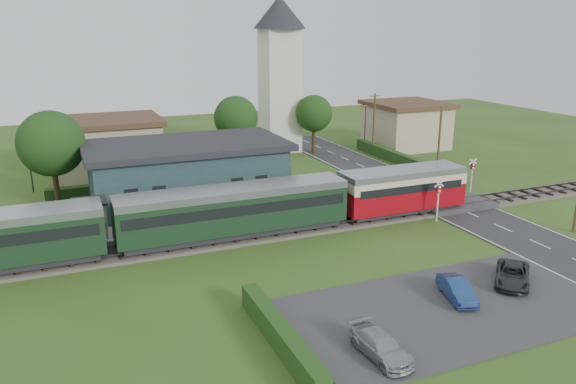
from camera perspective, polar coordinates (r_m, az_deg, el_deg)
name	(u,v)px	position (r m, az deg, el deg)	size (l,w,h in m)	color
ground	(360,231)	(41.01, 7.32, -3.98)	(120.00, 120.00, 0.00)	#2D4C19
railway_track	(347,221)	(42.60, 5.99, -2.99)	(76.00, 3.20, 0.49)	#4C443D
road	(471,214)	(46.58, 18.07, -2.14)	(6.00, 70.00, 0.05)	#28282B
car_park	(449,308)	(31.18, 16.03, -11.30)	(17.00, 9.00, 0.08)	#333335
crossing_deck	(455,204)	(47.97, 16.56, -1.22)	(6.20, 3.40, 0.45)	#333335
platform	(207,224)	(41.93, -8.27, -3.23)	(30.00, 3.00, 0.45)	gray
equipment_hut	(91,218)	(40.37, -19.41, -2.52)	(2.30, 2.30, 2.55)	silver
station_building	(187,173)	(46.62, -10.20, 1.87)	(16.00, 9.00, 5.30)	#26383F
train	(188,215)	(37.92, -10.08, -2.33)	(43.20, 2.90, 3.40)	#232328
church_tower	(280,63)	(66.01, -0.84, 12.97)	(6.00, 6.00, 17.60)	silver
house_west	(107,145)	(59.45, -17.94, 4.56)	(10.80, 8.80, 5.50)	tan
house_east	(406,124)	(70.40, 11.92, 6.75)	(8.80, 8.80, 5.50)	tan
hedge_carpark	(281,336)	(26.56, -0.73, -14.40)	(0.80, 9.00, 1.20)	#193814
hedge_roadside	(402,160)	(61.13, 11.49, 3.24)	(0.80, 18.00, 1.20)	#193814
hedge_station	(177,184)	(51.41, -11.20, 0.82)	(22.00, 0.80, 1.30)	#193814
tree_a	(51,144)	(48.00, -22.93, 4.53)	(5.20, 5.20, 8.00)	#332316
tree_b	(236,118)	(59.54, -5.33, 7.48)	(4.60, 4.60, 7.34)	#332316
tree_c	(314,114)	(65.04, 2.65, 7.97)	(4.20, 4.20, 6.78)	#332316
utility_pole_c	(439,142)	(55.76, 15.10, 4.93)	(1.40, 0.22, 7.00)	#473321
utility_pole_d	(374,123)	(65.50, 8.72, 6.95)	(1.40, 0.22, 7.00)	#473321
crossing_signal_near	(438,195)	(43.46, 15.03, -0.27)	(0.84, 0.28, 3.28)	silver
crossing_signal_far	(472,171)	(51.48, 18.20, 2.04)	(0.84, 0.28, 3.28)	silver
streetlamp_west	(29,159)	(54.39, -24.81, 3.05)	(0.30, 0.30, 5.15)	#3F3F47
streetlamp_east	(365,121)	(70.74, 7.86, 7.20)	(0.30, 0.30, 5.15)	#3F3F47
car_on_road	(400,174)	(55.13, 11.29, 1.83)	(1.32, 3.29, 1.12)	#04289C
car_park_blue	(457,289)	(32.01, 16.79, -9.44)	(1.16, 3.33, 1.10)	navy
car_park_silver	(381,346)	(26.15, 9.42, -15.16)	(1.48, 3.65, 1.06)	#9D9EA1
car_park_dark	(513,275)	(34.81, 21.85, -7.80)	(1.79, 3.89, 1.08)	#2A2A2E
pedestrian_near	(309,196)	(44.56, 2.15, -0.44)	(0.61, 0.40, 1.67)	gray
pedestrian_far	(141,215)	(41.06, -14.74, -2.30)	(0.93, 0.72, 1.91)	gray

